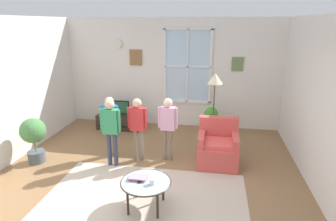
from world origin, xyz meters
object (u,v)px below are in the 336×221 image
object	(u,v)px
book_stack	(138,177)
person_green_shirt	(111,125)
coffee_table	(146,183)
person_red_shirt	(138,122)
remote_near_books	(141,180)
television	(119,107)
cup	(152,182)
tv_stand	(120,121)
armchair	(218,148)
potted_plant_by_window	(211,117)
person_blue_shirt	(110,120)
person_pink_shirt	(168,122)
potted_plant_corner	(34,135)
floor_lamp	(215,86)

from	to	relation	value
book_stack	person_green_shirt	distance (m)	1.43
coffee_table	person_red_shirt	size ratio (longest dim) A/B	0.59
remote_near_books	person_red_shirt	distance (m)	1.56
coffee_table	person_red_shirt	distance (m)	1.59
television	person_red_shirt	xyz separation A→B (m)	(0.94, -1.64, 0.23)
cup	remote_near_books	world-z (taller)	cup
tv_stand	person_green_shirt	bearing A→B (deg)	-75.13
armchair	potted_plant_by_window	world-z (taller)	armchair
television	armchair	xyz separation A→B (m)	(2.49, -1.50, -0.25)
potted_plant_by_window	remote_near_books	bearing A→B (deg)	-106.32
cup	person_blue_shirt	world-z (taller)	person_blue_shirt
television	tv_stand	bearing A→B (deg)	90.00
tv_stand	armchair	xyz separation A→B (m)	(2.49, -1.50, 0.14)
armchair	person_pink_shirt	bearing A→B (deg)	-178.77
cup	potted_plant_corner	xyz separation A→B (m)	(-2.59, 1.10, 0.08)
remote_near_books	person_green_shirt	distance (m)	1.51
floor_lamp	person_green_shirt	bearing A→B (deg)	-146.84
person_red_shirt	person_blue_shirt	xyz separation A→B (m)	(-0.60, 0.13, -0.02)
television	potted_plant_by_window	world-z (taller)	television
remote_near_books	person_blue_shirt	bearing A→B (deg)	123.64
book_stack	floor_lamp	distance (m)	2.71
cup	person_red_shirt	world-z (taller)	person_red_shirt
coffee_table	person_blue_shirt	distance (m)	1.96
coffee_table	person_red_shirt	xyz separation A→B (m)	(-0.51, 1.45, 0.39)
television	armchair	world-z (taller)	armchair
remote_near_books	coffee_table	bearing A→B (deg)	0.06
tv_stand	book_stack	world-z (taller)	book_stack
potted_plant_by_window	floor_lamp	distance (m)	1.25
armchair	person_red_shirt	size ratio (longest dim) A/B	0.68
tv_stand	television	world-z (taller)	television
coffee_table	person_blue_shirt	bearing A→B (deg)	125.28
book_stack	remote_near_books	size ratio (longest dim) A/B	1.87
cup	person_red_shirt	xyz separation A→B (m)	(-0.62, 1.50, 0.32)
tv_stand	person_pink_shirt	xyz separation A→B (m)	(1.52, -1.52, 0.61)
person_green_shirt	cup	bearing A→B (deg)	-49.05
person_pink_shirt	potted_plant_by_window	xyz separation A→B (m)	(0.81, 1.62, -0.39)
television	person_blue_shirt	size ratio (longest dim) A/B	0.41
armchair	television	bearing A→B (deg)	149.00
television	coffee_table	size ratio (longest dim) A/B	0.68
coffee_table	remote_near_books	size ratio (longest dim) A/B	5.37
cup	potted_plant_by_window	world-z (taller)	potted_plant_by_window
television	person_red_shirt	world-z (taller)	person_red_shirt
book_stack	potted_plant_by_window	world-z (taller)	potted_plant_by_window
person_red_shirt	person_green_shirt	distance (m)	0.52
armchair	person_blue_shirt	world-z (taller)	person_blue_shirt
coffee_table	remote_near_books	distance (m)	0.08
person_green_shirt	potted_plant_corner	size ratio (longest dim) A/B	1.46
book_stack	person_blue_shirt	bearing A→B (deg)	122.90
remote_near_books	person_blue_shirt	distance (m)	1.92
coffee_table	remote_near_books	world-z (taller)	remote_near_books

